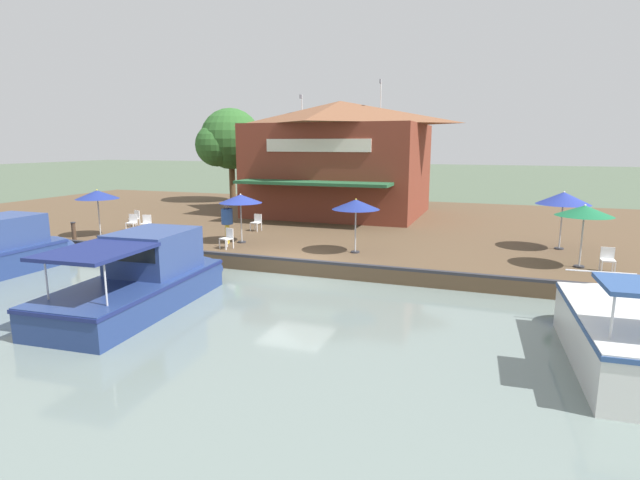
% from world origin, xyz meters
% --- Properties ---
extents(ground_plane, '(220.00, 220.00, 0.00)m').
position_xyz_m(ground_plane, '(0.00, 0.00, 0.00)').
color(ground_plane, '#4C5B47').
extents(quay_deck, '(22.00, 56.00, 0.60)m').
position_xyz_m(quay_deck, '(-11.00, 0.00, 0.30)').
color(quay_deck, brown).
rests_on(quay_deck, ground).
extents(quay_edge_fender, '(0.20, 50.40, 0.10)m').
position_xyz_m(quay_edge_fender, '(-0.10, 0.00, 0.65)').
color(quay_edge_fender, '#2D2D33').
rests_on(quay_edge_fender, quay_deck).
extents(waterfront_restaurant, '(10.14, 10.61, 8.12)m').
position_xyz_m(waterfront_restaurant, '(-13.19, -2.50, 4.13)').
color(waterfront_restaurant, brown).
rests_on(waterfront_restaurant, quay_deck).
extents(patio_umbrella_near_quay_edge, '(1.93, 1.93, 2.22)m').
position_xyz_m(patio_umbrella_near_quay_edge, '(-2.33, 1.64, 2.58)').
color(patio_umbrella_near_quay_edge, '#B7B7B7').
rests_on(patio_umbrella_near_quay_edge, quay_deck).
extents(patio_umbrella_mid_patio_right, '(1.99, 1.99, 2.25)m').
position_xyz_m(patio_umbrella_mid_patio_right, '(-1.73, -10.91, 2.60)').
color(patio_umbrella_mid_patio_right, '#B7B7B7').
rests_on(patio_umbrella_mid_patio_right, quay_deck).
extents(patio_umbrella_far_corner, '(1.94, 1.94, 2.28)m').
position_xyz_m(patio_umbrella_far_corner, '(-2.71, 9.91, 2.65)').
color(patio_umbrella_far_corner, '#B7B7B7').
rests_on(patio_umbrella_far_corner, quay_deck).
extents(patio_umbrella_back_row, '(2.16, 2.16, 2.46)m').
position_xyz_m(patio_umbrella_back_row, '(-5.93, 9.55, 2.76)').
color(patio_umbrella_back_row, '#B7B7B7').
rests_on(patio_umbrella_back_row, quay_deck).
extents(patio_umbrella_mid_patio_left, '(1.90, 1.90, 2.21)m').
position_xyz_m(patio_umbrella_mid_patio_left, '(-2.63, -3.74, 2.58)').
color(patio_umbrella_mid_patio_left, '#B7B7B7').
rests_on(patio_umbrella_mid_patio_left, quay_deck).
extents(cafe_chair_back_row_seat, '(0.55, 0.55, 0.85)m').
position_xyz_m(cafe_chair_back_row_seat, '(-4.69, -11.32, 1.08)').
color(cafe_chair_back_row_seat, white).
rests_on(cafe_chair_back_row_seat, quay_deck).
extents(cafe_chair_beside_entrance, '(0.44, 0.44, 0.85)m').
position_xyz_m(cafe_chair_beside_entrance, '(-2.31, 10.71, 1.08)').
color(cafe_chair_beside_entrance, white).
rests_on(cafe_chair_beside_entrance, quay_deck).
extents(cafe_chair_mid_patio, '(0.49, 0.49, 0.85)m').
position_xyz_m(cafe_chair_mid_patio, '(-5.66, -4.54, 1.08)').
color(cafe_chair_mid_patio, white).
rests_on(cafe_chair_mid_patio, quay_deck).
extents(cafe_chair_far_corner_seat, '(0.51, 0.51, 0.85)m').
position_xyz_m(cafe_chair_far_corner_seat, '(-3.45, -10.47, 1.08)').
color(cafe_chair_far_corner_seat, white).
rests_on(cafe_chair_far_corner_seat, quay_deck).
extents(cafe_chair_under_first_umbrella, '(0.54, 0.54, 0.85)m').
position_xyz_m(cafe_chair_under_first_umbrella, '(-3.47, -9.62, 1.08)').
color(cafe_chair_under_first_umbrella, white).
rests_on(cafe_chair_under_first_umbrella, quay_deck).
extents(cafe_chair_facing_river, '(0.56, 0.56, 0.85)m').
position_xyz_m(cafe_chair_facing_river, '(-1.32, -3.70, 1.08)').
color(cafe_chair_facing_river, white).
rests_on(cafe_chair_facing_river, quay_deck).
extents(person_near_entrance, '(0.51, 0.51, 1.79)m').
position_xyz_m(person_near_entrance, '(-2.27, -4.25, 1.74)').
color(person_near_entrance, gold).
rests_on(person_near_entrance, quay_deck).
extents(motorboat_mid_row, '(7.55, 3.04, 2.21)m').
position_xyz_m(motorboat_mid_row, '(4.50, -3.11, 0.85)').
color(motorboat_mid_row, navy).
rests_on(motorboat_mid_row, river_water).
extents(motorboat_fourth_along, '(5.96, 2.45, 2.24)m').
position_xyz_m(motorboat_fourth_along, '(4.31, 9.84, 0.75)').
color(motorboat_fourth_along, silver).
rests_on(motorboat_fourth_along, river_water).
extents(mooring_post, '(0.22, 0.22, 0.88)m').
position_xyz_m(mooring_post, '(-0.35, -11.13, 1.05)').
color(mooring_post, '#473323').
rests_on(mooring_post, quay_deck).
extents(tree_upstream_bank, '(3.67, 3.50, 5.73)m').
position_xyz_m(tree_upstream_bank, '(-19.56, -1.60, 4.48)').
color(tree_upstream_bank, brown).
rests_on(tree_upstream_bank, quay_deck).
extents(tree_downstream_bank, '(4.77, 4.54, 7.01)m').
position_xyz_m(tree_downstream_bank, '(-16.61, -12.45, 5.21)').
color(tree_downstream_bank, brown).
rests_on(tree_downstream_bank, quay_deck).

